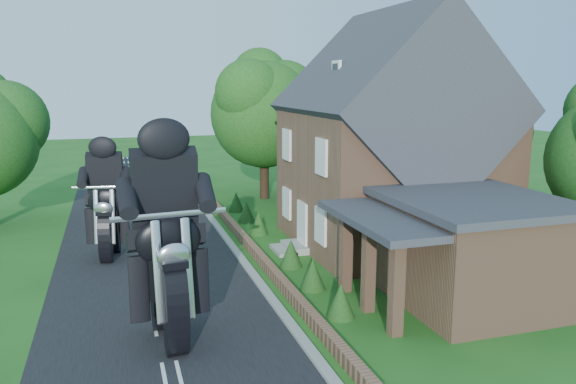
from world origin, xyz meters
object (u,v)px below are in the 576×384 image
object	(u,v)px
house	(390,146)
motorcycle_lead	(170,311)
motorcycle_follow	(109,241)
annex	(468,247)
garden_wall	(260,257)

from	to	relation	value
house	motorcycle_lead	size ratio (longest dim) A/B	5.15
motorcycle_lead	motorcycle_follow	distance (m)	8.56
motorcycle_follow	motorcycle_lead	bearing A→B (deg)	112.38
annex	motorcycle_follow	bearing A→B (deg)	144.50
garden_wall	annex	xyz separation A→B (m)	(5.57, -5.80, 1.57)
motorcycle_follow	garden_wall	bearing A→B (deg)	170.23
annex	motorcycle_follow	distance (m)	13.90
garden_wall	annex	bearing A→B (deg)	-46.16
house	motorcycle_follow	size ratio (longest dim) A/B	6.37
annex	motorcycle_lead	size ratio (longest dim) A/B	3.54
garden_wall	motorcycle_follow	world-z (taller)	motorcycle_follow
house	motorcycle_follow	distance (m)	12.50
house	motorcycle_lead	world-z (taller)	house
annex	motorcycle_lead	world-z (taller)	annex
garden_wall	motorcycle_follow	size ratio (longest dim) A/B	13.70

